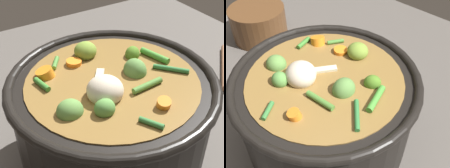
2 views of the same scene
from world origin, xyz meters
TOP-DOWN VIEW (x-y plane):
  - ground_plane at (0.00, 0.00)m, footprint 1.10×1.10m
  - cooking_pot at (-0.00, 0.00)m, footprint 0.31×0.31m
  - wooden_spoon at (0.13, -0.32)m, footprint 0.19×0.19m

SIDE VIEW (x-z plane):
  - ground_plane at x=0.00m, z-range 0.00..0.00m
  - wooden_spoon at x=0.13m, z-range 0.00..0.02m
  - cooking_pot at x=0.00m, z-range -0.01..0.17m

